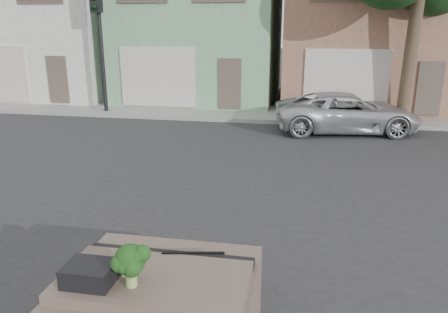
# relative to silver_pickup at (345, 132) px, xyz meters

# --- Properties ---
(ground_plane) EXTENTS (120.00, 120.00, 0.00)m
(ground_plane) POSITION_rel_silver_pickup_xyz_m (-2.87, -8.31, 0.00)
(ground_plane) COLOR #303033
(ground_plane) RESTS_ON ground
(sidewalk) EXTENTS (40.00, 3.00, 0.15)m
(sidewalk) POSITION_rel_silver_pickup_xyz_m (-2.87, 2.19, 0.07)
(sidewalk) COLOR gray
(sidewalk) RESTS_ON ground
(townhouse_white) EXTENTS (7.20, 8.20, 7.55)m
(townhouse_white) POSITION_rel_silver_pickup_xyz_m (-13.87, 6.19, 3.77)
(townhouse_white) COLOR silver
(townhouse_white) RESTS_ON ground
(townhouse_mint) EXTENTS (7.20, 8.20, 7.55)m
(townhouse_mint) POSITION_rel_silver_pickup_xyz_m (-6.37, 6.19, 3.77)
(townhouse_mint) COLOR #7BAF83
(townhouse_mint) RESTS_ON ground
(townhouse_tan) EXTENTS (7.20, 8.20, 7.55)m
(townhouse_tan) POSITION_rel_silver_pickup_xyz_m (1.13, 6.19, 3.77)
(townhouse_tan) COLOR #986852
(townhouse_tan) RESTS_ON ground
(silver_pickup) EXTENTS (5.08, 2.89, 1.34)m
(silver_pickup) POSITION_rel_silver_pickup_xyz_m (0.00, 0.00, 0.00)
(silver_pickup) COLOR silver
(silver_pickup) RESTS_ON ground
(traffic_signal) EXTENTS (0.40, 0.40, 5.10)m
(traffic_signal) POSITION_rel_silver_pickup_xyz_m (-9.37, 1.19, 2.55)
(traffic_signal) COLOR black
(traffic_signal) RESTS_ON ground
(tree_near) EXTENTS (4.40, 4.00, 8.50)m
(tree_near) POSITION_rel_silver_pickup_xyz_m (2.13, 1.49, 4.25)
(tree_near) COLOR #173818
(tree_near) RESTS_ON ground
(instrument_hump) EXTENTS (0.48, 0.38, 0.20)m
(instrument_hump) POSITION_rel_silver_pickup_xyz_m (-3.45, -11.66, 1.22)
(instrument_hump) COLOR black
(instrument_hump) RESTS_ON car_dashboard
(wiper_arm) EXTENTS (0.69, 0.15, 0.02)m
(wiper_arm) POSITION_rel_silver_pickup_xyz_m (-2.59, -10.93, 1.13)
(wiper_arm) COLOR black
(wiper_arm) RESTS_ON car_dashboard
(broccoli) EXTENTS (0.41, 0.41, 0.45)m
(broccoli) POSITION_rel_silver_pickup_xyz_m (-3.04, -11.64, 1.34)
(broccoli) COLOR #183B12
(broccoli) RESTS_ON car_dashboard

